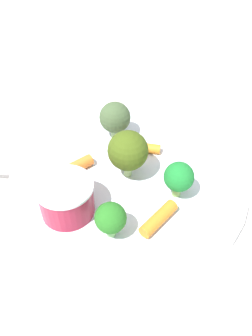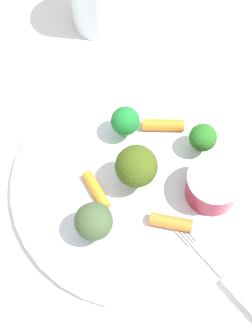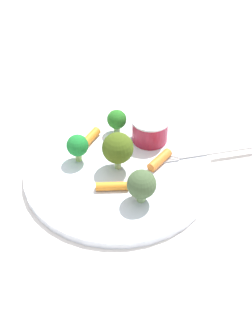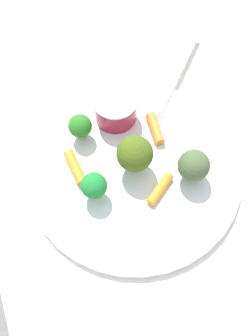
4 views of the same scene
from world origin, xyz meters
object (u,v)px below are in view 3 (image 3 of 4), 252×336
broccoli_floret_0 (78,145)px  broccoli_floret_2 (120,149)px  sauce_cup (150,129)px  broccoli_floret_3 (117,120)px  carrot_stick_1 (89,139)px  broccoli_floret_1 (142,185)px  fork (218,152)px  carrot_stick_0 (160,160)px  carrot_stick_2 (112,186)px  plate (118,170)px

broccoli_floret_0 → broccoli_floret_2: bearing=-92.0°
sauce_cup → broccoli_floret_2: size_ratio=0.98×
broccoli_floret_3 → carrot_stick_1: (-0.04, 0.04, -0.02)m
broccoli_floret_0 → broccoli_floret_2: 0.07m
broccoli_floret_1 → fork: size_ratio=0.30×
broccoli_floret_3 → carrot_stick_1: 0.06m
carrot_stick_0 → carrot_stick_1: (0.02, 0.12, -0.00)m
broccoli_floret_2 → carrot_stick_2: bearing=-178.1°
carrot_stick_2 → plate: bearing=6.5°
broccoli_floret_1 → broccoli_floret_2: bearing=40.8°
plate → broccoli_floret_1: broccoli_floret_1 is taller
broccoli_floret_0 → carrot_stick_2: size_ratio=0.98×
fork → broccoli_floret_0: bearing=110.4°
broccoli_floret_1 → broccoli_floret_2: (0.06, 0.05, 0.01)m
plate → sauce_cup: size_ratio=4.70×
carrot_stick_0 → carrot_stick_1: 0.13m
broccoli_floret_2 → carrot_stick_0: broccoli_floret_2 is taller
carrot_stick_2 → fork: carrot_stick_2 is taller
sauce_cup → carrot_stick_1: 0.10m
plate → broccoli_floret_3: bearing=18.1°
broccoli_floret_2 → carrot_stick_0: 0.07m
broccoli_floret_1 → carrot_stick_1: bearing=48.4°
broccoli_floret_3 → carrot_stick_0: 0.11m
broccoli_floret_0 → broccoli_floret_2: broccoli_floret_2 is taller
broccoli_floret_3 → carrot_stick_2: bearing=-165.9°
broccoli_floret_3 → carrot_stick_0: (-0.06, -0.09, -0.02)m
broccoli_floret_3 → broccoli_floret_1: bearing=-150.6°
plate → broccoli_floret_1: size_ratio=5.54×
broccoli_floret_1 → carrot_stick_2: (0.01, 0.05, -0.02)m
broccoli_floret_1 → broccoli_floret_3: 0.16m
plate → carrot_stick_2: carrot_stick_2 is taller
broccoli_floret_3 → fork: (-0.00, -0.17, -0.03)m
plate → carrot_stick_2: (-0.05, -0.01, 0.01)m
broccoli_floret_0 → carrot_stick_0: 0.13m
carrot_stick_2 → broccoli_floret_2: bearing=1.9°
sauce_cup → broccoli_floret_2: 0.09m
broccoli_floret_0 → broccoli_floret_1: bearing=-116.3°
broccoli_floret_1 → broccoli_floret_3: broccoli_floret_1 is taller
broccoli_floret_0 → carrot_stick_0: (0.03, -0.12, -0.02)m
broccoli_floret_1 → broccoli_floret_3: (0.14, 0.08, -0.00)m
carrot_stick_1 → broccoli_floret_3: bearing=-44.5°
carrot_stick_1 → carrot_stick_2: 0.12m
broccoli_floret_2 → fork: bearing=-60.4°
carrot_stick_1 → fork: carrot_stick_1 is taller
plate → carrot_stick_0: 0.07m
broccoli_floret_1 → carrot_stick_1: size_ratio=1.04×
plate → carrot_stick_0: bearing=-65.1°
broccoli_floret_3 → carrot_stick_0: bearing=-123.0°
broccoli_floret_0 → broccoli_floret_2: (-0.00, -0.07, 0.01)m
broccoli_floret_1 → carrot_stick_2: bearing=78.8°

